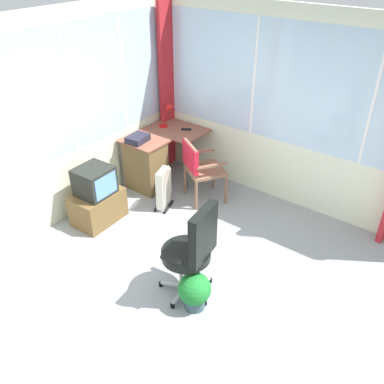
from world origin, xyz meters
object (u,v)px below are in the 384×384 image
object	(u,v)px
tv_on_stand	(97,198)
paper_tray	(138,139)
wooden_armchair	(197,164)
office_chair	(193,247)
space_heater	(164,188)
desk	(147,162)
potted_plant	(194,290)
desk_lamp	(169,111)
tv_remote	(186,129)

from	to	relation	value
tv_on_stand	paper_tray	bearing A→B (deg)	6.82
wooden_armchair	office_chair	distance (m)	1.79
paper_tray	space_heater	xyz separation A→B (m)	(-0.15, -0.58, -0.51)
desk	potted_plant	world-z (taller)	desk
desk_lamp	tv_remote	xyz separation A→B (m)	(0.03, -0.30, -0.22)
desk_lamp	potted_plant	size ratio (longest dim) A/B	0.86
desk_lamp	desk	bearing A→B (deg)	-175.22
desk_lamp	tv_remote	bearing A→B (deg)	-84.27
desk	tv_on_stand	distance (m)	1.03
desk_lamp	office_chair	distance (m)	2.70
desk	office_chair	bearing A→B (deg)	-125.85
desk	desk_lamp	size ratio (longest dim) A/B	3.19
tv_remote	space_heater	bearing A→B (deg)	166.72
paper_tray	potted_plant	size ratio (longest dim) A/B	0.73
tv_on_stand	desk_lamp	bearing A→B (deg)	4.11
paper_tray	tv_on_stand	distance (m)	1.03
potted_plant	paper_tray	bearing A→B (deg)	55.84
paper_tray	potted_plant	bearing A→B (deg)	-124.16
tv_remote	wooden_armchair	size ratio (longest dim) A/B	0.17
space_heater	office_chair	bearing A→B (deg)	-129.32
tv_on_stand	tv_remote	bearing A→B (deg)	-6.33
wooden_armchair	paper_tray	bearing A→B (deg)	106.22
desk	tv_remote	world-z (taller)	tv_remote
wooden_armchair	tv_on_stand	bearing A→B (deg)	147.57
wooden_armchair	desk_lamp	bearing A→B (deg)	62.52
desk	desk_lamp	world-z (taller)	desk_lamp
desk_lamp	tv_on_stand	bearing A→B (deg)	-175.89
desk_lamp	office_chair	xyz separation A→B (m)	(-1.90, -1.88, -0.36)
tv_remote	potted_plant	size ratio (longest dim) A/B	0.36
space_heater	potted_plant	xyz separation A→B (m)	(-1.20, -1.42, -0.07)
wooden_armchair	space_heater	distance (m)	0.55
wooden_armchair	office_chair	bearing A→B (deg)	-144.80
desk_lamp	wooden_armchair	world-z (taller)	desk_lamp
office_chair	space_heater	size ratio (longest dim) A/B	1.87
paper_tray	space_heater	distance (m)	0.79
desk_lamp	tv_remote	world-z (taller)	desk_lamp
paper_tray	office_chair	world-z (taller)	office_chair
office_chair	potted_plant	xyz separation A→B (m)	(-0.14, -0.12, -0.40)
paper_tray	tv_remote	bearing A→B (deg)	-21.99
tv_on_stand	space_heater	bearing A→B (deg)	-31.86
space_heater	paper_tray	bearing A→B (deg)	75.27
tv_remote	office_chair	bearing A→B (deg)	-172.40
potted_plant	desk	bearing A→B (deg)	53.11
desk	space_heater	xyz separation A→B (m)	(-0.27, -0.54, -0.11)
space_heater	tv_remote	bearing A→B (deg)	18.49
paper_tray	wooden_armchair	size ratio (longest dim) A/B	0.34
tv_remote	paper_tray	xyz separation A→B (m)	(-0.72, 0.29, 0.03)
desk_lamp	potted_plant	bearing A→B (deg)	-135.59
office_chair	tv_on_stand	distance (m)	1.81
office_chair	potted_plant	size ratio (longest dim) A/B	2.64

